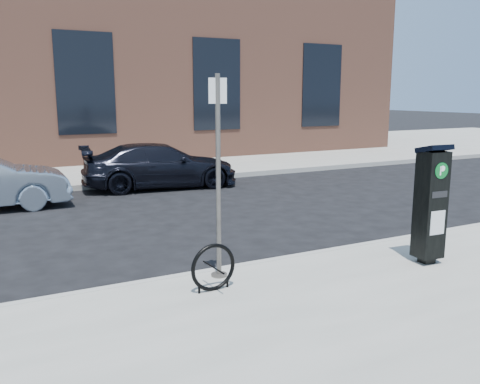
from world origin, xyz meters
TOP-DOWN VIEW (x-y plane):
  - ground at (0.00, 0.00)m, footprint 120.00×120.00m
  - sidewalk_far at (0.00, 14.00)m, footprint 60.00×12.00m
  - curb_near at (0.00, -0.02)m, footprint 60.00×0.12m
  - curb_far at (0.00, 8.02)m, footprint 60.00×0.12m
  - building at (-0.00, 17.00)m, footprint 28.00×10.05m
  - parking_kiosk at (2.37, -1.20)m, footprint 0.43×0.39m
  - sign_pole at (-0.64, -0.30)m, footprint 0.24×0.22m
  - bike_rack at (-0.92, -0.74)m, footprint 0.63×0.09m
  - car_dark at (1.10, 7.40)m, footprint 4.56×2.29m

SIDE VIEW (x-z plane):
  - ground at x=0.00m, z-range 0.00..0.00m
  - sidewalk_far at x=0.00m, z-range 0.00..0.15m
  - curb_near at x=0.00m, z-range -0.01..0.15m
  - curb_far at x=0.00m, z-range -0.01..0.15m
  - bike_rack at x=-0.92m, z-range 0.14..0.77m
  - car_dark at x=1.10m, z-range 0.00..1.27m
  - parking_kiosk at x=2.37m, z-range 0.17..1.96m
  - sign_pole at x=-0.64m, z-range 0.14..2.88m
  - building at x=0.00m, z-range 0.02..8.27m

